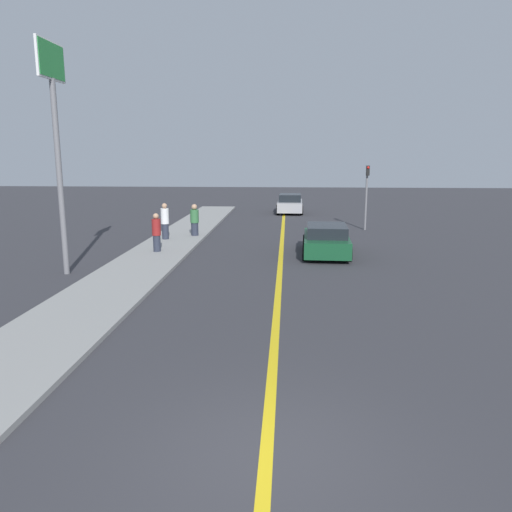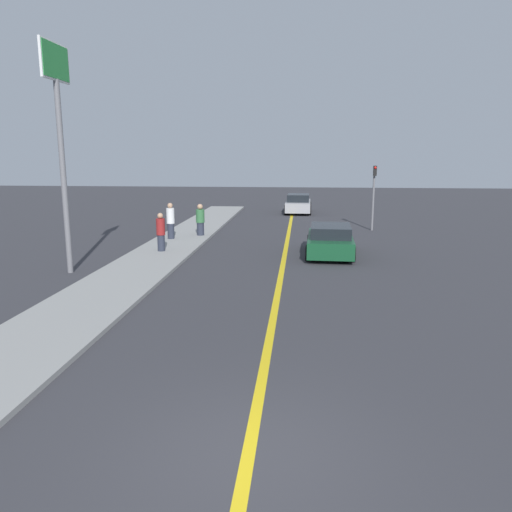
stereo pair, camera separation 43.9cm
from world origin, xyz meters
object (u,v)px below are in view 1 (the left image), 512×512
Objects in this scene: roadside_sign at (54,107)px; pedestrian_mid_group at (165,221)px; car_near_right_lane at (326,240)px; car_ahead_center at (290,204)px; pedestrian_near_curb at (156,233)px; traffic_light at (367,190)px; pedestrian_far_standing at (195,220)px.

pedestrian_mid_group is at bearing 74.73° from roadside_sign.
pedestrian_mid_group reaches higher than car_near_right_lane.
car_near_right_lane is 1.06× the size of car_ahead_center.
pedestrian_mid_group is (-6.18, -12.66, 0.33)m from car_ahead_center.
traffic_light is at bearing 37.49° from pedestrian_near_curb.
traffic_light is (10.02, 7.68, 1.31)m from pedestrian_near_curb.
roadside_sign is at bearing -111.50° from car_ahead_center.
car_ahead_center is at bearing 70.03° from pedestrian_near_curb.
car_ahead_center is 2.26× the size of pedestrian_mid_group.
car_near_right_lane is at bearing 2.46° from pedestrian_near_curb.
pedestrian_near_curb is at bearing -82.60° from pedestrian_mid_group.
car_ahead_center is 12.49m from pedestrian_far_standing.
car_near_right_lane is at bearing -20.64° from pedestrian_mid_group.
car_near_right_lane is 8.21m from pedestrian_mid_group.
pedestrian_far_standing is at bearing 43.54° from pedestrian_mid_group.
pedestrian_far_standing reaches higher than car_ahead_center.
pedestrian_near_curb is 1.02× the size of pedestrian_far_standing.
car_ahead_center is 2.47× the size of pedestrian_far_standing.
pedestrian_mid_group is (-0.42, 3.20, 0.06)m from pedestrian_near_curb.
car_near_right_lane is 2.58× the size of pedestrian_near_curb.
traffic_light is (2.76, 7.37, 1.62)m from car_near_right_lane.
pedestrian_near_curb is (-5.76, -15.86, 0.26)m from car_ahead_center.
traffic_light is (10.43, 4.48, 1.25)m from pedestrian_mid_group.
pedestrian_near_curb is at bearing 58.41° from roadside_sign.
traffic_light is at bearing 19.72° from pedestrian_far_standing.
traffic_light is 17.21m from roadside_sign.
pedestrian_mid_group is (-7.68, 2.89, 0.37)m from car_near_right_lane.
car_near_right_lane is at bearing -32.39° from pedestrian_far_standing.
pedestrian_mid_group is 8.69m from roadside_sign.
car_near_right_lane is 11.63m from roadside_sign.
car_near_right_lane is 8.03m from traffic_light.
roadside_sign is (-12.34, -11.46, 3.56)m from traffic_light.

